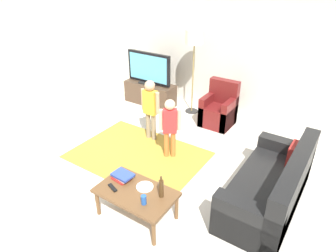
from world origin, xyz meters
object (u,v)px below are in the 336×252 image
child_center (170,123)px  soda_can (144,200)px  couch (273,189)px  child_near_tv (150,105)px  tv (149,69)px  armchair (219,110)px  tv_stand (150,94)px  book_stack (122,176)px  coffee_table (136,194)px  bottle (161,188)px  plate (145,187)px  floor_lamp (194,42)px  tv_remote (113,188)px

child_center → soda_can: 1.66m
child_center → soda_can: (0.63, -1.52, -0.15)m
couch → child_near_tv: size_ratio=1.57×
tv → armchair: size_ratio=1.22×
tv_stand → tv: tv is taller
couch → armchair: 2.42m
child_center → soda_can: size_ratio=8.78×
tv → book_stack: bearing=-59.6°
coffee_table → bottle: size_ratio=3.32×
book_stack → plate: size_ratio=1.35×
tv_stand → floor_lamp: (1.03, 0.15, 1.30)m
bottle → book_stack: bearing=-179.8°
tv → armchair: 1.85m
child_near_tv → book_stack: (0.72, -1.61, -0.23)m
tv_stand → tv_remote: (1.71, -3.11, 0.19)m
armchair → coffee_table: bearing=-85.7°
armchair → book_stack: bearing=-91.7°
armchair → floor_lamp: floor_lamp is taller
bottle → child_near_tv: bearing=129.9°
tv_stand → coffee_table: (1.99, -2.99, 0.13)m
armchair → plate: (0.27, -2.83, 0.13)m
child_center → plate: bearing=-70.4°
soda_can → child_center: bearing=112.4°
floor_lamp → plate: bearing=-71.4°
couch → book_stack: size_ratio=6.05×
book_stack → bottle: 0.63m
child_center → book_stack: bearing=-85.5°
child_near_tv → coffee_table: 2.02m
tv_stand → armchair: 1.77m
book_stack → plate: bearing=3.6°
tv → child_center: size_ratio=1.04×
book_stack → tv_remote: book_stack is taller
tv_remote → soda_can: bearing=19.6°
floor_lamp → bottle: floor_lamp is taller
tv_stand → couch: (3.39, -1.83, 0.05)m
armchair → coffee_table: 2.96m
couch → book_stack: (-1.71, -1.06, 0.17)m
armchair → floor_lamp: (-0.74, 0.19, 1.25)m
couch → child_near_tv: 2.52m
armchair → child_center: size_ratio=0.85×
tv → bottle: bearing=-51.1°
armchair → child_center: child_center is taller
couch → tv_remote: bearing=-142.7°
couch → tv_remote: 2.12m
tv → bottle: (2.31, -2.87, -0.30)m
floor_lamp → book_stack: 3.30m
bottle → tv_remote: 0.65m
bottle → tv_stand: bearing=128.7°
couch → plate: size_ratio=8.18×
tv_stand → coffee_table: bearing=-56.3°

